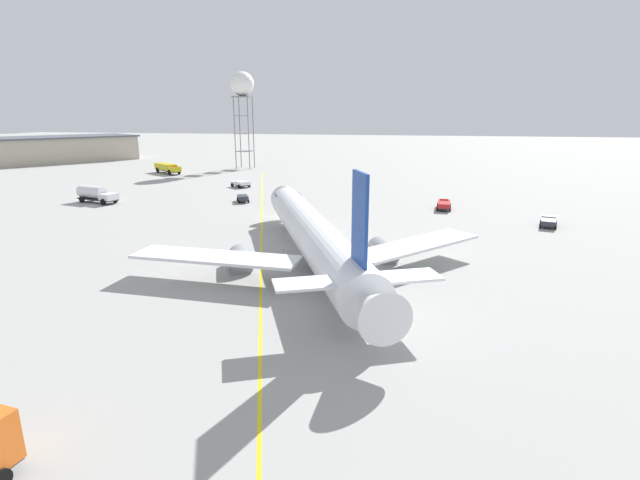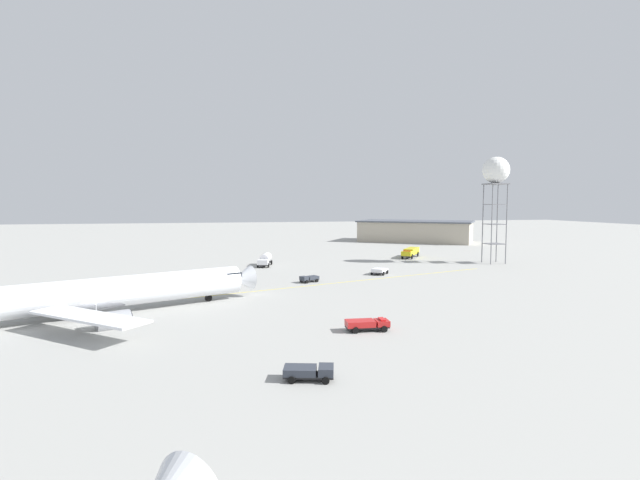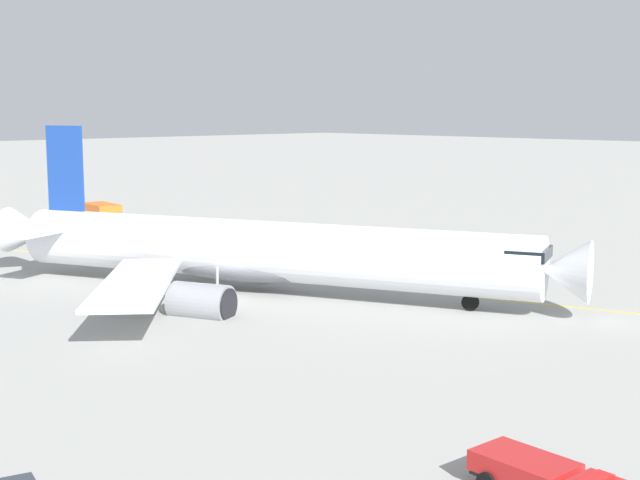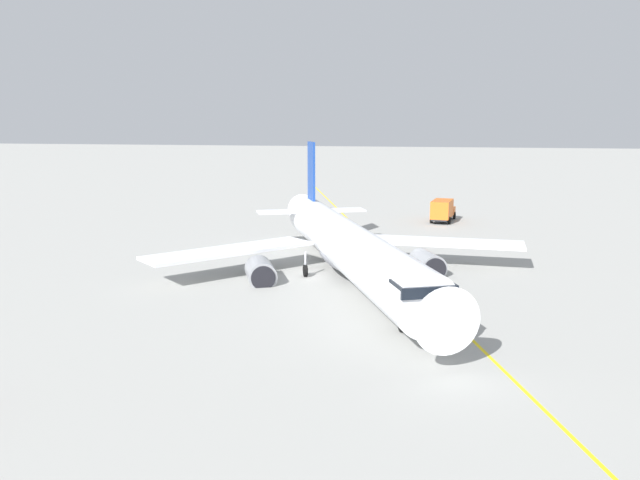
# 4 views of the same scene
# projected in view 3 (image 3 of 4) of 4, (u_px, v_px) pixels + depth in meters

# --- Properties ---
(ground_plane) EXTENTS (600.00, 600.00, 0.00)m
(ground_plane) POSITION_uv_depth(u_px,v_px,m) (227.00, 297.00, 60.94)
(ground_plane) COLOR #9E9E99
(airliner_main) EXTENTS (42.23, 33.15, 11.95)m
(airliner_main) POSITION_uv_depth(u_px,v_px,m) (258.00, 253.00, 62.23)
(airliner_main) COLOR white
(airliner_main) RESTS_ON ground_plane
(catering_truck_truck) EXTENTS (7.59, 3.49, 3.10)m
(catering_truck_truck) POSITION_uv_depth(u_px,v_px,m) (99.00, 217.00, 92.53)
(catering_truck_truck) COLOR #232326
(catering_truck_truck) RESTS_ON ground_plane
(ops_pickup_truck) EXTENTS (5.18, 2.47, 1.41)m
(ops_pickup_truck) POSITION_uv_depth(u_px,v_px,m) (546.00, 478.00, 29.18)
(ops_pickup_truck) COLOR #232326
(ops_pickup_truck) RESTS_ON ground_plane
(taxiway_centreline) EXTENTS (155.16, 51.48, 0.01)m
(taxiway_centreline) POSITION_uv_depth(u_px,v_px,m) (268.00, 276.00, 68.69)
(taxiway_centreline) COLOR yellow
(taxiway_centreline) RESTS_ON ground_plane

